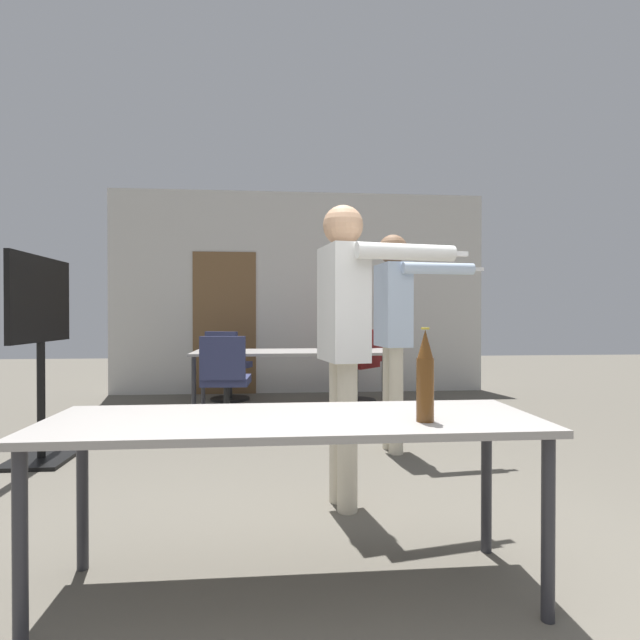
# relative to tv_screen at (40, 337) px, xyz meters

# --- Properties ---
(back_wall) EXTENTS (5.47, 0.12, 2.94)m
(back_wall) POSITION_rel_tv_screen_xyz_m (2.16, 3.29, 0.49)
(back_wall) COLOR beige
(back_wall) RESTS_ON ground_plane
(conference_table_near) EXTENTS (1.99, 0.67, 0.72)m
(conference_table_near) POSITION_rel_tv_screen_xyz_m (1.90, -2.02, -0.31)
(conference_table_near) COLOR gray
(conference_table_near) RESTS_ON ground_plane
(conference_table_far) EXTENTS (2.35, 0.81, 0.72)m
(conference_table_far) POSITION_rel_tv_screen_xyz_m (2.06, 1.76, -0.30)
(conference_table_far) COLOR gray
(conference_table_far) RESTS_ON ground_plane
(tv_screen) EXTENTS (0.44, 0.98, 1.59)m
(tv_screen) POSITION_rel_tv_screen_xyz_m (0.00, 0.00, 0.00)
(tv_screen) COLOR black
(tv_screen) RESTS_ON ground_plane
(person_left_plaid) EXTENTS (0.84, 0.56, 1.81)m
(person_left_plaid) POSITION_rel_tv_screen_xyz_m (2.81, 0.04, 0.15)
(person_left_plaid) COLOR beige
(person_left_plaid) RESTS_ON ground_plane
(person_right_polo) EXTENTS (0.86, 0.56, 1.79)m
(person_right_polo) POSITION_rel_tv_screen_xyz_m (2.24, -1.11, 0.14)
(person_right_polo) COLOR beige
(person_right_polo) RESTS_ON ground_plane
(office_chair_side_rolled) EXTENTS (0.52, 0.56, 0.93)m
(office_chair_side_rolled) POSITION_rel_tv_screen_xyz_m (1.32, 1.00, -0.53)
(office_chair_side_rolled) COLOR black
(office_chair_side_rolled) RESTS_ON ground_plane
(office_chair_mid_tucked) EXTENTS (0.69, 0.68, 0.95)m
(office_chair_mid_tucked) POSITION_rel_tv_screen_xyz_m (2.93, 2.37, -0.51)
(office_chair_mid_tucked) COLOR black
(office_chair_mid_tucked) RESTS_ON ground_plane
(office_chair_near_pushed) EXTENTS (0.60, 0.64, 0.93)m
(office_chair_near_pushed) POSITION_rel_tv_screen_xyz_m (1.18, 2.63, -0.53)
(office_chair_near_pushed) COLOR black
(office_chair_near_pushed) RESTS_ON ground_plane
(beer_bottle) EXTENTS (0.07, 0.07, 0.37)m
(beer_bottle) POSITION_rel_tv_screen_xyz_m (2.41, -2.15, -0.07)
(beer_bottle) COLOR #563314
(beer_bottle) RESTS_ON conference_table_near
(drink_cup) EXTENTS (0.08, 0.08, 0.10)m
(drink_cup) POSITION_rel_tv_screen_xyz_m (2.57, 1.60, -0.19)
(drink_cup) COLOR silver
(drink_cup) RESTS_ON conference_table_far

